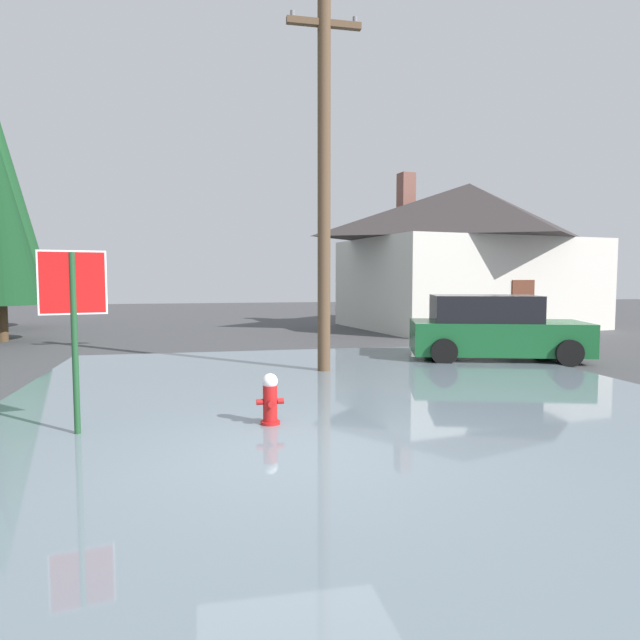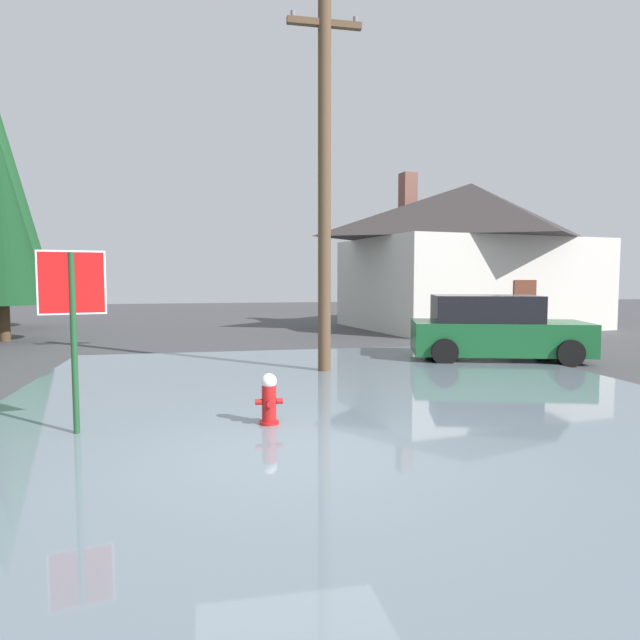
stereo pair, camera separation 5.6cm
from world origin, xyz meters
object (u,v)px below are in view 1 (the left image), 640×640
parked_car (493,329)px  stop_sign_near (73,303)px  house (468,253)px  fire_hydrant (270,401)px  utility_pole (324,180)px

parked_car → stop_sign_near: bearing=-149.8°
house → parked_car: bearing=-112.9°
fire_hydrant → parked_car: parked_car is taller
stop_sign_near → fire_hydrant: 2.89m
fire_hydrant → utility_pole: 5.96m
stop_sign_near → utility_pole: 6.43m
parked_car → utility_pole: bearing=-168.2°
house → utility_pole: bearing=-130.2°
house → parked_car: size_ratio=2.39×
fire_hydrant → house: (10.09, 14.17, 2.74)m
utility_pole → house: 13.03m
stop_sign_near → fire_hydrant: size_ratio=3.20×
stop_sign_near → house: 18.98m
fire_hydrant → house: house is taller
utility_pole → house: utility_pole is taller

